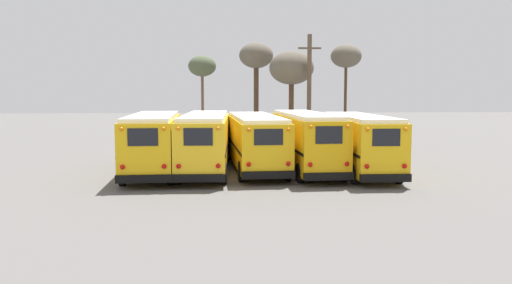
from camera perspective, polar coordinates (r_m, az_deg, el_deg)
name	(u,v)px	position (r m, az deg, el deg)	size (l,w,h in m)	color
ground_plane	(256,172)	(27.64, 0.04, -3.46)	(160.00, 160.00, 0.00)	#5B5956
school_bus_0	(154,141)	(27.70, -11.61, 0.10)	(2.99, 10.22, 3.21)	yellow
school_bus_1	(206,140)	(27.79, -5.78, 0.20)	(2.67, 10.74, 3.21)	yellow
school_bus_2	(255,140)	(28.56, -0.09, 0.27)	(3.17, 10.99, 3.10)	yellow
school_bus_3	(306,139)	(28.12, 5.70, 0.30)	(2.90, 10.41, 3.26)	#EAAA0F
school_bus_4	(359,141)	(27.93, 11.64, 0.06)	(2.47, 9.75, 3.16)	yellow
utility_pole	(309,90)	(39.48, 6.09, 5.89)	(1.80, 0.35, 8.88)	brown
bare_tree_0	(256,58)	(44.32, 0.02, 9.54)	(2.99, 2.99, 8.74)	#473323
bare_tree_1	(291,69)	(41.29, 4.08, 8.33)	(3.65, 3.65, 7.76)	#473323
bare_tree_2	(202,67)	(45.24, -6.17, 8.48)	(2.48, 2.48, 7.67)	brown
bare_tree_3	(346,58)	(44.84, 10.26, 9.48)	(2.68, 2.68, 8.55)	#473323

